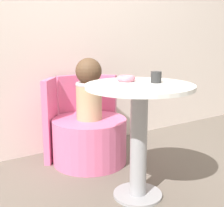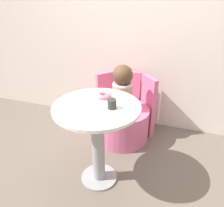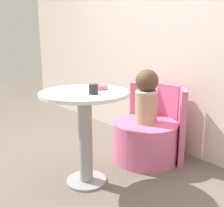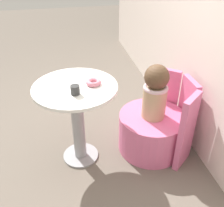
{
  "view_description": "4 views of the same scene",
  "coord_description": "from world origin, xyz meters",
  "px_view_note": "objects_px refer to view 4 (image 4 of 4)",
  "views": [
    {
      "loc": [
        -1.16,
        -1.45,
        1.03
      ],
      "look_at": [
        0.0,
        0.33,
        0.57
      ],
      "focal_mm": 50.0,
      "sensor_mm": 36.0,
      "label": 1
    },
    {
      "loc": [
        0.57,
        -1.31,
        1.5
      ],
      "look_at": [
        0.03,
        0.32,
        0.62
      ],
      "focal_mm": 35.0,
      "sensor_mm": 36.0,
      "label": 2
    },
    {
      "loc": [
        1.6,
        -1.04,
        1.11
      ],
      "look_at": [
        -0.0,
        0.3,
        0.6
      ],
      "focal_mm": 42.0,
      "sensor_mm": 36.0,
      "label": 3
    },
    {
      "loc": [
        1.81,
        -0.06,
        1.73
      ],
      "look_at": [
        0.07,
        0.31,
        0.58
      ],
      "focal_mm": 42.0,
      "sensor_mm": 36.0,
      "label": 4
    }
  ],
  "objects_px": {
    "donut": "(94,82)",
    "cup": "(75,90)",
    "child_figure": "(155,92)",
    "round_table": "(77,109)",
    "tub_chair": "(151,132)"
  },
  "relations": [
    {
      "from": "donut",
      "to": "cup",
      "type": "height_order",
      "value": "cup"
    },
    {
      "from": "child_figure",
      "to": "cup",
      "type": "xyz_separation_m",
      "value": [
        0.11,
        -0.67,
        0.16
      ]
    },
    {
      "from": "tub_chair",
      "to": "cup",
      "type": "xyz_separation_m",
      "value": [
        0.11,
        -0.67,
        0.59
      ]
    },
    {
      "from": "child_figure",
      "to": "donut",
      "type": "height_order",
      "value": "child_figure"
    },
    {
      "from": "round_table",
      "to": "cup",
      "type": "bearing_deg",
      "value": -2.88
    },
    {
      "from": "tub_chair",
      "to": "donut",
      "type": "bearing_deg",
      "value": -91.17
    },
    {
      "from": "child_figure",
      "to": "donut",
      "type": "distance_m",
      "value": 0.54
    },
    {
      "from": "round_table",
      "to": "child_figure",
      "type": "height_order",
      "value": "child_figure"
    },
    {
      "from": "cup",
      "to": "child_figure",
      "type": "bearing_deg",
      "value": 99.27
    },
    {
      "from": "tub_chair",
      "to": "child_figure",
      "type": "bearing_deg",
      "value": 97.13
    },
    {
      "from": "donut",
      "to": "cup",
      "type": "relative_size",
      "value": 1.7
    },
    {
      "from": "tub_chair",
      "to": "donut",
      "type": "xyz_separation_m",
      "value": [
        -0.01,
        -0.52,
        0.57
      ]
    },
    {
      "from": "round_table",
      "to": "donut",
      "type": "xyz_separation_m",
      "value": [
        0.0,
        0.15,
        0.23
      ]
    },
    {
      "from": "child_figure",
      "to": "cup",
      "type": "height_order",
      "value": "child_figure"
    },
    {
      "from": "child_figure",
      "to": "cup",
      "type": "bearing_deg",
      "value": -80.73
    }
  ]
}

